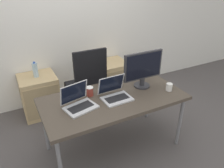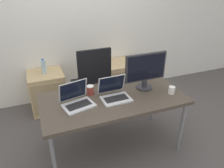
{
  "view_description": "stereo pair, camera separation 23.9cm",
  "coord_description": "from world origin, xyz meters",
  "px_view_note": "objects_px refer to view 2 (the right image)",
  "views": [
    {
      "loc": [
        -0.98,
        -1.84,
        1.97
      ],
      "look_at": [
        0.0,
        0.04,
        0.87
      ],
      "focal_mm": 35.0,
      "sensor_mm": 36.0,
      "label": 1
    },
    {
      "loc": [
        -0.76,
        -1.94,
        1.97
      ],
      "look_at": [
        0.0,
        0.04,
        0.87
      ],
      "focal_mm": 35.0,
      "sensor_mm": 36.0,
      "label": 2
    }
  ],
  "objects_px": {
    "laptop_right": "(115,94)",
    "monitor": "(145,70)",
    "water_bottle": "(44,67)",
    "cabinet_left": "(48,91)",
    "coffee_cup_white": "(172,90)",
    "cabinet_right": "(119,79)",
    "office_chair": "(92,91)",
    "coffee_cup_brown": "(90,90)",
    "laptop_left": "(77,100)"
  },
  "relations": [
    {
      "from": "laptop_right",
      "to": "coffee_cup_white",
      "type": "xyz_separation_m",
      "value": [
        0.64,
        -0.14,
        -0.01
      ]
    },
    {
      "from": "coffee_cup_white",
      "to": "office_chair",
      "type": "bearing_deg",
      "value": 128.54
    },
    {
      "from": "water_bottle",
      "to": "coffee_cup_white",
      "type": "bearing_deg",
      "value": -45.95
    },
    {
      "from": "cabinet_left",
      "to": "monitor",
      "type": "height_order",
      "value": "monitor"
    },
    {
      "from": "cabinet_left",
      "to": "laptop_left",
      "type": "bearing_deg",
      "value": -78.88
    },
    {
      "from": "monitor",
      "to": "office_chair",
      "type": "bearing_deg",
      "value": 126.39
    },
    {
      "from": "coffee_cup_white",
      "to": "cabinet_right",
      "type": "bearing_deg",
      "value": 93.39
    },
    {
      "from": "laptop_right",
      "to": "laptop_left",
      "type": "bearing_deg",
      "value": 177.87
    },
    {
      "from": "office_chair",
      "to": "laptop_right",
      "type": "distance_m",
      "value": 0.81
    },
    {
      "from": "coffee_cup_white",
      "to": "water_bottle",
      "type": "bearing_deg",
      "value": 134.05
    },
    {
      "from": "cabinet_left",
      "to": "laptop_left",
      "type": "xyz_separation_m",
      "value": [
        0.23,
        -1.17,
        0.46
      ]
    },
    {
      "from": "laptop_left",
      "to": "coffee_cup_brown",
      "type": "height_order",
      "value": "laptop_left"
    },
    {
      "from": "office_chair",
      "to": "cabinet_right",
      "type": "distance_m",
      "value": 0.78
    },
    {
      "from": "cabinet_left",
      "to": "cabinet_right",
      "type": "bearing_deg",
      "value": 0.0
    },
    {
      "from": "laptop_left",
      "to": "coffee_cup_white",
      "type": "xyz_separation_m",
      "value": [
        1.06,
        -0.16,
        -0.01
      ]
    },
    {
      "from": "cabinet_left",
      "to": "monitor",
      "type": "relative_size",
      "value": 1.21
    },
    {
      "from": "cabinet_left",
      "to": "monitor",
      "type": "bearing_deg",
      "value": -45.86
    },
    {
      "from": "monitor",
      "to": "water_bottle",
      "type": "bearing_deg",
      "value": 134.08
    },
    {
      "from": "water_bottle",
      "to": "laptop_right",
      "type": "height_order",
      "value": "laptop_right"
    },
    {
      "from": "cabinet_right",
      "to": "laptop_right",
      "type": "bearing_deg",
      "value": -115.41
    },
    {
      "from": "water_bottle",
      "to": "laptop_right",
      "type": "relative_size",
      "value": 0.71
    },
    {
      "from": "cabinet_left",
      "to": "coffee_cup_brown",
      "type": "distance_m",
      "value": 1.19
    },
    {
      "from": "office_chair",
      "to": "coffee_cup_white",
      "type": "xyz_separation_m",
      "value": [
        0.7,
        -0.88,
        0.33
      ]
    },
    {
      "from": "laptop_right",
      "to": "water_bottle",
      "type": "bearing_deg",
      "value": 118.57
    },
    {
      "from": "office_chair",
      "to": "cabinet_left",
      "type": "distance_m",
      "value": 0.75
    },
    {
      "from": "laptop_right",
      "to": "monitor",
      "type": "relative_size",
      "value": 0.64
    },
    {
      "from": "water_bottle",
      "to": "coffee_cup_brown",
      "type": "relative_size",
      "value": 2.14
    },
    {
      "from": "office_chair",
      "to": "water_bottle",
      "type": "bearing_deg",
      "value": 142.4
    },
    {
      "from": "office_chair",
      "to": "coffee_cup_brown",
      "type": "relative_size",
      "value": 10.4
    },
    {
      "from": "water_bottle",
      "to": "coffee_cup_white",
      "type": "distance_m",
      "value": 1.86
    },
    {
      "from": "cabinet_left",
      "to": "laptop_right",
      "type": "distance_m",
      "value": 1.43
    },
    {
      "from": "cabinet_right",
      "to": "laptop_right",
      "type": "height_order",
      "value": "laptop_right"
    },
    {
      "from": "office_chair",
      "to": "coffee_cup_white",
      "type": "distance_m",
      "value": 1.17
    },
    {
      "from": "water_bottle",
      "to": "coffee_cup_white",
      "type": "relative_size",
      "value": 2.59
    },
    {
      "from": "laptop_left",
      "to": "cabinet_left",
      "type": "bearing_deg",
      "value": 101.12
    },
    {
      "from": "water_bottle",
      "to": "laptop_left",
      "type": "relative_size",
      "value": 0.64
    },
    {
      "from": "office_chair",
      "to": "coffee_cup_brown",
      "type": "height_order",
      "value": "office_chair"
    },
    {
      "from": "cabinet_left",
      "to": "coffee_cup_white",
      "type": "distance_m",
      "value": 1.91
    },
    {
      "from": "laptop_left",
      "to": "laptop_right",
      "type": "distance_m",
      "value": 0.42
    },
    {
      "from": "monitor",
      "to": "coffee_cup_white",
      "type": "distance_m",
      "value": 0.37
    },
    {
      "from": "office_chair",
      "to": "laptop_right",
      "type": "bearing_deg",
      "value": -85.45
    },
    {
      "from": "cabinet_left",
      "to": "coffee_cup_white",
      "type": "xyz_separation_m",
      "value": [
        1.29,
        -1.33,
        0.45
      ]
    },
    {
      "from": "cabinet_left",
      "to": "water_bottle",
      "type": "xyz_separation_m",
      "value": [
        0.0,
        0.0,
        0.41
      ]
    },
    {
      "from": "coffee_cup_brown",
      "to": "cabinet_right",
      "type": "bearing_deg",
      "value": 52.1
    },
    {
      "from": "laptop_right",
      "to": "coffee_cup_brown",
      "type": "distance_m",
      "value": 0.28
    },
    {
      "from": "coffee_cup_white",
      "to": "monitor",
      "type": "bearing_deg",
      "value": 133.89
    },
    {
      "from": "office_chair",
      "to": "cabinet_left",
      "type": "relative_size",
      "value": 1.82
    },
    {
      "from": "cabinet_right",
      "to": "laptop_right",
      "type": "relative_size",
      "value": 1.9
    },
    {
      "from": "cabinet_right",
      "to": "coffee_cup_white",
      "type": "xyz_separation_m",
      "value": [
        0.08,
        -1.33,
        0.45
      ]
    },
    {
      "from": "laptop_right",
      "to": "monitor",
      "type": "xyz_separation_m",
      "value": [
        0.42,
        0.09,
        0.18
      ]
    }
  ]
}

